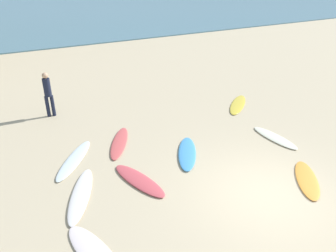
{
  "coord_description": "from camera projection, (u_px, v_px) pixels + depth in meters",
  "views": [
    {
      "loc": [
        -5.6,
        -4.95,
        5.6
      ],
      "look_at": [
        -0.72,
        4.37,
        0.3
      ],
      "focal_mm": 35.25,
      "sensor_mm": 36.0,
      "label": 1
    }
  ],
  "objects": [
    {
      "name": "surfboard_0",
      "position": [
        139.0,
        180.0,
        9.31
      ],
      "size": [
        1.11,
        2.14,
        0.08
      ],
      "primitive_type": "ellipsoid",
      "rotation": [
        0.0,
        0.0,
        0.28
      ],
      "color": "#D14D54",
      "rests_on": "ground_plane"
    },
    {
      "name": "surfboard_7",
      "position": [
        81.0,
        195.0,
        8.73
      ],
      "size": [
        1.43,
        2.36,
        0.08
      ],
      "primitive_type": "ellipsoid",
      "rotation": [
        0.0,
        0.0,
        2.71
      ],
      "color": "white",
      "rests_on": "ground_plane"
    },
    {
      "name": "beachgoer_near",
      "position": [
        48.0,
        92.0,
        12.8
      ],
      "size": [
        0.34,
        0.31,
        1.8
      ],
      "rotation": [
        0.0,
        0.0,
        3.04
      ],
      "color": "#191E33",
      "rests_on": "ground_plane"
    },
    {
      "name": "surfboard_3",
      "position": [
        187.0,
        153.0,
        10.61
      ],
      "size": [
        1.55,
        2.07,
        0.09
      ],
      "primitive_type": "ellipsoid",
      "rotation": [
        0.0,
        0.0,
        -0.54
      ],
      "color": "#4394D8",
      "rests_on": "ground_plane"
    },
    {
      "name": "surfboard_8",
      "position": [
        119.0,
        143.0,
        11.23
      ],
      "size": [
        1.49,
        2.18,
        0.08
      ],
      "primitive_type": "ellipsoid",
      "rotation": [
        0.0,
        0.0,
        -0.5
      ],
      "color": "#DC5452",
      "rests_on": "ground_plane"
    },
    {
      "name": "ocean_water",
      "position": [
        39.0,
        12.0,
        39.89
      ],
      "size": [
        120.0,
        40.0,
        0.08
      ],
      "primitive_type": "cube",
      "color": "slate",
      "rests_on": "ground_plane"
    },
    {
      "name": "surfboard_5",
      "position": [
        74.0,
        160.0,
        10.28
      ],
      "size": [
        1.79,
        2.2,
        0.07
      ],
      "primitive_type": "ellipsoid",
      "rotation": [
        0.0,
        0.0,
        2.51
      ],
      "color": "white",
      "rests_on": "ground_plane"
    },
    {
      "name": "ground_plane",
      "position": [
        268.0,
        196.0,
        8.75
      ],
      "size": [
        120.0,
        120.0,
        0.0
      ],
      "primitive_type": "plane",
      "color": "#C6B28E"
    },
    {
      "name": "surfboard_4",
      "position": [
        238.0,
        104.0,
        14.22
      ],
      "size": [
        2.05,
        1.95,
        0.07
      ],
      "primitive_type": "ellipsoid",
      "rotation": [
        0.0,
        0.0,
        -0.83
      ],
      "color": "yellow",
      "rests_on": "ground_plane"
    },
    {
      "name": "surfboard_1",
      "position": [
        307.0,
        179.0,
        9.35
      ],
      "size": [
        1.63,
        1.87,
        0.06
      ],
      "primitive_type": "ellipsoid",
      "rotation": [
        0.0,
        0.0,
        -0.66
      ],
      "color": "orange",
      "rests_on": "ground_plane"
    },
    {
      "name": "surfboard_2",
      "position": [
        275.0,
        138.0,
        11.56
      ],
      "size": [
        0.64,
        1.96,
        0.07
      ],
      "primitive_type": "ellipsoid",
      "rotation": [
        0.0,
        0.0,
        3.21
      ],
      "color": "silver",
      "rests_on": "ground_plane"
    }
  ]
}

